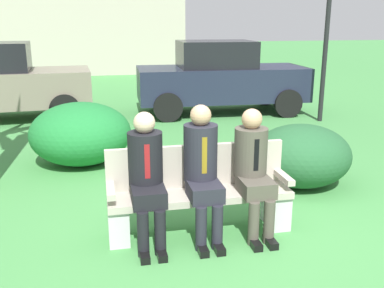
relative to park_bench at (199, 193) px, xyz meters
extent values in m
plane|color=#458C47|center=(0.29, -0.02, -0.42)|extent=(80.00, 80.00, 0.00)
cube|color=#B7AD9E|center=(0.00, -0.06, -0.01)|extent=(1.88, 0.44, 0.07)
cube|color=#B7AD9E|center=(0.00, 0.13, 0.25)|extent=(1.88, 0.06, 0.45)
cube|color=#B7AD9E|center=(-0.90, -0.06, 0.13)|extent=(0.08, 0.44, 0.06)
cube|color=#B7AD9E|center=(0.90, -0.06, 0.13)|extent=(0.08, 0.44, 0.06)
cube|color=silver|center=(-0.84, -0.06, -0.23)|extent=(0.20, 0.37, 0.38)
cube|color=silver|center=(0.84, -0.06, -0.23)|extent=(0.20, 0.37, 0.38)
cube|color=black|center=(-0.55, -0.23, 0.11)|extent=(0.32, 0.38, 0.16)
cylinder|color=black|center=(-0.63, -0.42, -0.20)|extent=(0.11, 0.11, 0.45)
cylinder|color=black|center=(-0.47, -0.42, -0.20)|extent=(0.11, 0.11, 0.45)
cube|color=black|center=(-0.63, -0.48, -0.39)|extent=(0.09, 0.22, 0.07)
cube|color=black|center=(-0.47, -0.48, -0.39)|extent=(0.09, 0.22, 0.07)
cylinder|color=black|center=(-0.55, -0.04, 0.42)|extent=(0.34, 0.34, 0.52)
cube|color=maroon|center=(-0.55, -0.20, 0.44)|extent=(0.05, 0.01, 0.34)
sphere|color=beige|center=(-0.55, -0.04, 0.78)|extent=(0.21, 0.21, 0.21)
cube|color=#23232D|center=(0.01, -0.23, 0.11)|extent=(0.32, 0.38, 0.16)
cylinder|color=#23232D|center=(-0.07, -0.42, -0.20)|extent=(0.11, 0.11, 0.45)
cylinder|color=#23232D|center=(0.09, -0.42, -0.20)|extent=(0.11, 0.11, 0.45)
cube|color=black|center=(-0.07, -0.48, -0.39)|extent=(0.09, 0.22, 0.07)
cube|color=black|center=(0.09, -0.48, -0.39)|extent=(0.09, 0.22, 0.07)
cylinder|color=#23232D|center=(0.01, -0.04, 0.44)|extent=(0.34, 0.34, 0.57)
cube|color=olive|center=(0.01, -0.20, 0.46)|extent=(0.05, 0.01, 0.37)
sphere|color=tan|center=(0.01, -0.04, 0.83)|extent=(0.21, 0.21, 0.21)
cube|color=#4C473D|center=(0.53, -0.23, 0.11)|extent=(0.32, 0.38, 0.16)
cylinder|color=#4C473D|center=(0.45, -0.42, -0.20)|extent=(0.11, 0.11, 0.45)
cylinder|color=#4C473D|center=(0.61, -0.42, -0.20)|extent=(0.11, 0.11, 0.45)
cube|color=black|center=(0.45, -0.48, -0.39)|extent=(0.09, 0.22, 0.07)
cube|color=black|center=(0.61, -0.48, -0.39)|extent=(0.09, 0.22, 0.07)
cylinder|color=#4C473D|center=(0.53, -0.04, 0.41)|extent=(0.34, 0.34, 0.51)
cube|color=black|center=(0.53, -0.20, 0.43)|extent=(0.05, 0.01, 0.33)
sphere|color=tan|center=(0.53, -0.04, 0.76)|extent=(0.21, 0.21, 0.21)
ellipsoid|color=#207835|center=(-1.26, 2.56, 0.06)|extent=(1.52, 1.40, 0.95)
ellipsoid|color=#23562F|center=(1.63, 1.01, -0.01)|extent=(1.32, 1.21, 0.82)
cylinder|color=black|center=(-1.77, 6.93, -0.10)|extent=(0.65, 0.18, 0.64)
cylinder|color=black|center=(-1.67, 5.37, -0.10)|extent=(0.65, 0.18, 0.64)
cube|color=#1E2338|center=(1.89, 5.84, 0.28)|extent=(3.96, 1.72, 0.76)
cube|color=black|center=(1.74, 5.85, 0.96)|extent=(1.76, 1.43, 0.60)
cylinder|color=black|center=(3.29, 6.57, -0.10)|extent=(0.65, 0.17, 0.64)
cylinder|color=black|center=(3.22, 5.01, -0.10)|extent=(0.65, 0.17, 0.64)
cylinder|color=black|center=(0.56, 6.68, -0.10)|extent=(0.65, 0.17, 0.64)
cylinder|color=black|center=(0.50, 5.12, -0.10)|extent=(0.65, 0.17, 0.64)
cylinder|color=black|center=(3.77, 4.53, 1.09)|extent=(0.10, 0.10, 3.03)
camera|label=1|loc=(-0.96, -4.13, 1.73)|focal=41.21mm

